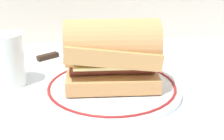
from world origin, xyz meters
The scene contains 5 objects.
ground_plane centered at (0.00, 0.00, 0.00)m, with size 1.50×1.50×0.00m, color silver.
plate centered at (-0.02, 0.01, 0.01)m, with size 0.27×0.27×0.01m.
sausage_sandwich centered at (-0.02, 0.01, 0.08)m, with size 0.18×0.11×0.13m.
drinking_glass centered at (-0.23, 0.07, 0.05)m, with size 0.07×0.07×0.11m.
butter_knife centered at (-0.13, 0.23, 0.00)m, with size 0.13×0.09×0.01m.
Camera 1 is at (-0.09, -0.56, 0.28)m, focal length 51.99 mm.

